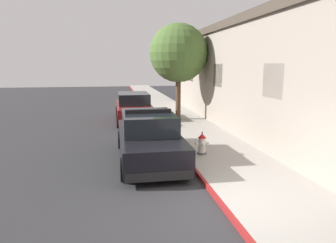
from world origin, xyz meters
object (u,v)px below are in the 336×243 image
at_px(police_cruiser, 149,138).
at_px(fire_hydrant, 202,144).
at_px(parked_car_silver_ahead, 134,108).
at_px(street_tree, 178,53).

height_order(police_cruiser, fire_hydrant, police_cruiser).
height_order(parked_car_silver_ahead, street_tree, street_tree).
bearing_deg(fire_hydrant, parked_car_silver_ahead, 103.71).
distance_m(parked_car_silver_ahead, fire_hydrant, 7.58).
relative_size(parked_car_silver_ahead, fire_hydrant, 6.37).
bearing_deg(police_cruiser, street_tree, 70.66).
relative_size(police_cruiser, fire_hydrant, 6.37).
xyz_separation_m(police_cruiser, parked_car_silver_ahead, (-0.01, 7.31, -0.00)).
relative_size(parked_car_silver_ahead, street_tree, 0.94).
bearing_deg(police_cruiser, fire_hydrant, -1.67).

